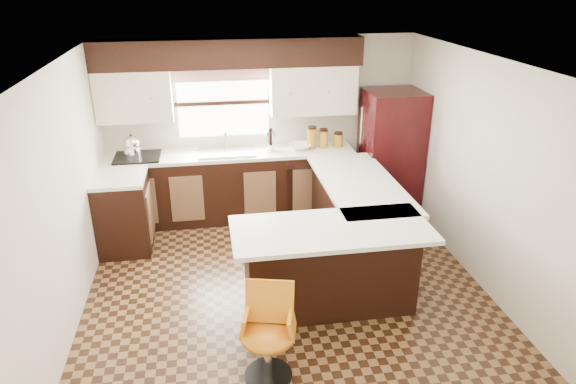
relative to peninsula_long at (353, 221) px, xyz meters
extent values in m
plane|color=#49301A|center=(-0.90, -0.62, -0.45)|extent=(4.40, 4.40, 0.00)
plane|color=silver|center=(-0.90, -0.62, 1.95)|extent=(4.40, 4.40, 0.00)
plane|color=beige|center=(-0.90, 1.58, 0.75)|extent=(4.40, 0.00, 4.40)
plane|color=beige|center=(-0.90, -2.83, 0.75)|extent=(4.40, 0.00, 4.40)
plane|color=beige|center=(-3.00, -0.62, 0.75)|extent=(0.00, 4.40, 4.40)
plane|color=beige|center=(1.20, -0.62, 0.75)|extent=(0.00, 4.40, 4.40)
cube|color=black|center=(-1.35, 1.28, 0.00)|extent=(3.30, 0.60, 0.90)
cube|color=black|center=(-2.70, 0.62, 0.00)|extent=(0.60, 0.70, 0.90)
cube|color=silver|center=(-1.35, 1.28, 0.47)|extent=(3.30, 0.60, 0.04)
cube|color=silver|center=(-2.70, 0.62, 0.47)|extent=(0.60, 0.70, 0.04)
cube|color=black|center=(-1.30, 1.40, 1.77)|extent=(3.40, 0.35, 0.36)
cube|color=beige|center=(-2.52, 1.40, 1.27)|extent=(0.94, 0.35, 0.64)
cube|color=beige|center=(-0.22, 1.40, 1.27)|extent=(1.14, 0.35, 0.64)
cube|color=white|center=(-1.40, 1.56, 1.10)|extent=(1.20, 0.02, 0.90)
cube|color=#D19B93|center=(-1.40, 1.52, 1.49)|extent=(1.30, 0.06, 0.18)
cube|color=#B2B2B7|center=(-1.40, 1.25, 0.51)|extent=(0.75, 0.45, 0.03)
cube|color=black|center=(-0.35, 0.99, -0.02)|extent=(0.58, 0.03, 0.78)
cube|color=black|center=(-2.55, 1.25, 0.51)|extent=(0.58, 0.50, 0.02)
cube|color=black|center=(0.00, 0.00, 0.00)|extent=(0.60, 1.95, 0.90)
cube|color=black|center=(-0.53, -0.97, 0.00)|extent=(1.65, 0.60, 0.90)
cube|color=silver|center=(0.05, 0.00, 0.47)|extent=(0.84, 1.95, 0.04)
cube|color=silver|center=(-0.55, -1.06, 0.47)|extent=(1.89, 0.84, 0.04)
cube|color=black|center=(0.81, 1.08, 0.42)|extent=(0.74, 0.71, 1.73)
cylinder|color=silver|center=(-0.81, 1.28, 0.63)|extent=(0.13, 0.13, 0.27)
imported|color=white|center=(-0.41, 1.27, 0.53)|extent=(0.34, 0.34, 0.07)
cylinder|color=#9B731B|center=(-0.25, 1.30, 0.63)|extent=(0.14, 0.14, 0.27)
cylinder|color=#9B731B|center=(-0.08, 1.30, 0.61)|extent=(0.13, 0.13, 0.23)
cylinder|color=#9B731B|center=(0.13, 1.30, 0.58)|extent=(0.13, 0.13, 0.17)
camera|label=1|loc=(-1.65, -5.23, 2.71)|focal=32.00mm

